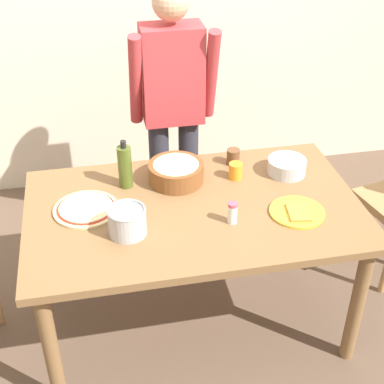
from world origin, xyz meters
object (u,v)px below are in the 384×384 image
(person_cook, at_px, (173,105))
(steel_pot, at_px, (127,221))
(pizza_raw_on_board, at_px, (86,209))
(popcorn_bowl, at_px, (176,171))
(mixing_bowl_steel, at_px, (287,166))
(plate_with_slice, at_px, (297,212))
(cup_small_brown, at_px, (233,157))
(salt_shaker, at_px, (232,213))
(dining_table, at_px, (194,222))
(olive_oil_bottle, at_px, (125,166))
(cup_orange, at_px, (236,171))

(person_cook, bearing_deg, steel_pot, -111.91)
(pizza_raw_on_board, height_order, popcorn_bowl, popcorn_bowl)
(popcorn_bowl, relative_size, mixing_bowl_steel, 1.40)
(plate_with_slice, bearing_deg, cup_small_brown, 109.62)
(person_cook, height_order, steel_pot, person_cook)
(salt_shaker, bearing_deg, person_cook, 97.18)
(dining_table, xyz_separation_m, pizza_raw_on_board, (-0.51, 0.07, 0.10))
(pizza_raw_on_board, distance_m, mixing_bowl_steel, 1.05)
(steel_pot, bearing_deg, plate_with_slice, -0.62)
(pizza_raw_on_board, height_order, mixing_bowl_steel, mixing_bowl_steel)
(person_cook, height_order, olive_oil_bottle, person_cook)
(person_cook, relative_size, salt_shaker, 15.28)
(mixing_bowl_steel, bearing_deg, plate_with_slice, -101.18)
(pizza_raw_on_board, height_order, salt_shaker, salt_shaker)
(olive_oil_bottle, bearing_deg, pizza_raw_on_board, -139.90)
(salt_shaker, bearing_deg, cup_small_brown, 74.70)
(person_cook, height_order, popcorn_bowl, person_cook)
(plate_with_slice, distance_m, steel_pot, 0.80)
(plate_with_slice, relative_size, cup_orange, 3.06)
(cup_orange, height_order, cup_small_brown, same)
(olive_oil_bottle, bearing_deg, dining_table, -39.43)
(pizza_raw_on_board, distance_m, plate_with_slice, 1.00)
(dining_table, bearing_deg, steel_pot, -156.63)
(pizza_raw_on_board, relative_size, cup_small_brown, 3.64)
(mixing_bowl_steel, xyz_separation_m, olive_oil_bottle, (-0.83, 0.04, 0.07))
(pizza_raw_on_board, relative_size, steel_pot, 1.78)
(popcorn_bowl, relative_size, olive_oil_bottle, 1.09)
(mixing_bowl_steel, height_order, salt_shaker, salt_shaker)
(mixing_bowl_steel, distance_m, olive_oil_bottle, 0.84)
(dining_table, bearing_deg, mixing_bowl_steel, 20.90)
(pizza_raw_on_board, relative_size, cup_orange, 3.64)
(popcorn_bowl, distance_m, cup_small_brown, 0.35)
(steel_pot, height_order, cup_small_brown, steel_pot)
(pizza_raw_on_board, xyz_separation_m, cup_orange, (0.77, 0.14, 0.03))
(dining_table, distance_m, cup_small_brown, 0.47)
(dining_table, height_order, cup_orange, cup_orange)
(plate_with_slice, height_order, olive_oil_bottle, olive_oil_bottle)
(plate_with_slice, bearing_deg, dining_table, 161.87)
(olive_oil_bottle, distance_m, salt_shaker, 0.60)
(mixing_bowl_steel, xyz_separation_m, steel_pot, (-0.86, -0.35, 0.03))
(mixing_bowl_steel, distance_m, steel_pot, 0.93)
(cup_orange, relative_size, salt_shaker, 0.80)
(popcorn_bowl, height_order, steel_pot, steel_pot)
(mixing_bowl_steel, bearing_deg, olive_oil_bottle, 177.10)
(popcorn_bowl, height_order, mixing_bowl_steel, popcorn_bowl)
(plate_with_slice, relative_size, steel_pot, 1.50)
(pizza_raw_on_board, bearing_deg, salt_shaker, -19.20)
(person_cook, relative_size, cup_orange, 19.06)
(popcorn_bowl, distance_m, steel_pot, 0.48)
(mixing_bowl_steel, height_order, olive_oil_bottle, olive_oil_bottle)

